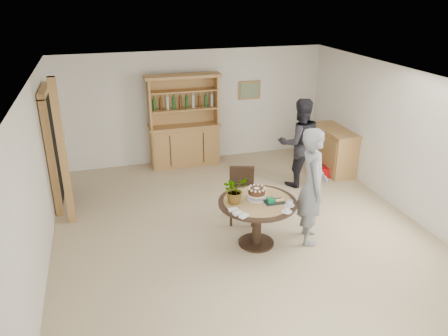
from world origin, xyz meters
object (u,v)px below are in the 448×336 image
dining_chair (242,191)px  sideboard (333,150)px  hutch (184,135)px  dining_table (257,210)px  adult_person (299,143)px  red_suitcase (326,170)px  teen_boy (312,186)px

dining_chair → sideboard: bearing=47.6°
hutch → dining_table: hutch is taller
sideboard → adult_person: size_ratio=0.70×
hutch → red_suitcase: (2.80, -1.44, -0.59)m
hutch → teen_boy: bearing=-71.2°
dining_table → teen_boy: teen_boy is taller
hutch → dining_table: 3.62m
hutch → red_suitcase: hutch is taller
hutch → teen_boy: hutch is taller
sideboard → adult_person: 1.24m
hutch → adult_person: size_ratio=1.14×
sideboard → teen_boy: 3.06m
teen_boy → adult_person: bearing=-1.5°
teen_boy → dining_table: bearing=101.8°
red_suitcase → hutch: bearing=176.5°
hutch → sideboard: (3.04, -1.24, -0.22)m
sideboard → teen_boy: bearing=-126.0°
dining_table → dining_chair: dining_chair is taller
hutch → red_suitcase: size_ratio=2.87×
hutch → dining_chair: bearing=-81.1°
sideboard → dining_chair: 3.02m
teen_boy → adult_person: size_ratio=1.04×
dining_table → red_suitcase: dining_table is taller
red_suitcase → dining_table: bearing=-114.2°
sideboard → dining_chair: (-2.61, -1.52, 0.06)m
dining_table → adult_person: 2.46m
dining_table → teen_boy: 0.92m
dining_table → adult_person: adult_person is taller
adult_person → red_suitcase: 1.18m
sideboard → red_suitcase: size_ratio=1.77×
sideboard → dining_table: 3.53m
adult_person → red_suitcase: size_ratio=2.52×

